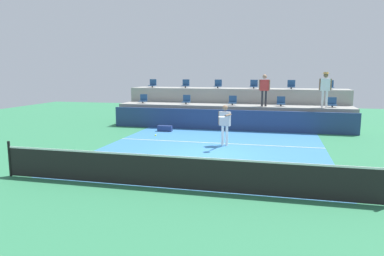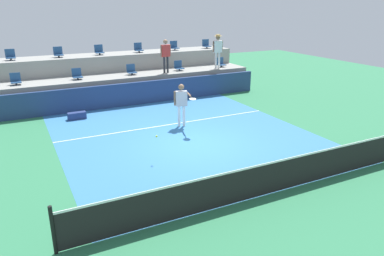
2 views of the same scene
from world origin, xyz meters
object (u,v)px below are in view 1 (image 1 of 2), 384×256
spectator_in_grey (264,87)px  equipment_bag (165,128)px  stadium_chair_upper_left (186,84)px  stadium_chair_upper_far_left (153,84)px  stadium_chair_upper_far_right (330,86)px  spectator_with_hat (325,86)px  stadium_chair_upper_right (291,85)px  stadium_chair_upper_mid_right (254,85)px  stadium_chair_lower_right (281,102)px  tennis_player (225,121)px  stadium_chair_lower_far_left (143,99)px  tennis_ball (155,135)px  stadium_chair_upper_mid_left (218,85)px  stadium_chair_lower_far_right (332,103)px  stadium_chair_lower_left (186,100)px  stadium_chair_lower_center (233,101)px

spectator_in_grey → equipment_bag: size_ratio=2.25×
stadium_chair_upper_left → stadium_chair_upper_far_left: bearing=180.0°
stadium_chair_upper_far_right → spectator_with_hat: size_ratio=0.28×
stadium_chair_upper_left → stadium_chair_upper_right: size_ratio=1.00×
stadium_chair_upper_far_left → stadium_chair_upper_mid_right: size_ratio=1.00×
stadium_chair_lower_right → tennis_player: size_ratio=0.30×
stadium_chair_lower_far_left → tennis_ball: (3.58, -7.95, -0.64)m
stadium_chair_upper_mid_left → equipment_bag: size_ratio=0.68×
spectator_in_grey → stadium_chair_lower_right: bearing=23.1°
stadium_chair_lower_far_right → stadium_chair_upper_far_right: (0.04, 1.80, 0.85)m
stadium_chair_upper_right → spectator_with_hat: spectator_with_hat is taller
stadium_chair_lower_far_left → spectator_with_hat: bearing=-2.2°
tennis_player → spectator_with_hat: bearing=47.4°
stadium_chair_upper_mid_left → spectator_in_grey: (2.89, -2.18, -0.03)m
tennis_ball → equipment_bag: 5.82m
equipment_bag → stadium_chair_upper_far_right: bearing=25.9°
spectator_with_hat → stadium_chair_upper_right: bearing=126.8°
stadium_chair_upper_mid_right → equipment_bag: size_ratio=0.68×
stadium_chair_upper_far_right → stadium_chair_lower_left: bearing=-167.3°
tennis_player → stadium_chair_upper_far_right: bearing=54.9°
stadium_chair_upper_left → stadium_chair_upper_mid_left: 2.06m
stadium_chair_lower_right → stadium_chair_upper_right: stadium_chair_upper_right is taller
stadium_chair_upper_far_left → stadium_chair_upper_mid_left: size_ratio=1.00×
equipment_bag → stadium_chair_lower_far_right: bearing=15.5°
stadium_chair_lower_far_right → stadium_chair_lower_left: bearing=180.0°
stadium_chair_upper_far_left → spectator_with_hat: bearing=-12.1°
stadium_chair_lower_left → equipment_bag: size_ratio=0.68×
stadium_chair_lower_far_right → stadium_chair_upper_left: stadium_chair_upper_left is taller
stadium_chair_lower_right → stadium_chair_upper_far_right: (2.67, 1.80, 0.85)m
stadium_chair_lower_far_right → spectator_with_hat: size_ratio=0.28×
stadium_chair_upper_far_right → equipment_bag: bearing=-154.1°
stadium_chair_lower_left → stadium_chair_upper_far_right: size_ratio=1.00×
stadium_chair_lower_far_right → tennis_player: size_ratio=0.30×
stadium_chair_lower_far_left → stadium_chair_upper_left: 2.93m
stadium_chair_lower_left → spectator_in_grey: bearing=-5.0°
stadium_chair_lower_far_left → stadium_chair_upper_right: (8.55, 1.80, 0.85)m
equipment_bag → stadium_chair_lower_right: bearing=21.8°
spectator_with_hat → stadium_chair_lower_left: bearing=177.1°
stadium_chair_lower_right → stadium_chair_upper_mid_left: 4.28m
stadium_chair_lower_far_left → stadium_chair_lower_left: 2.66m
tennis_player → spectator_in_grey: spectator_in_grey is taller
stadium_chair_upper_mid_right → stadium_chair_upper_far_right: 4.28m
stadium_chair_upper_right → stadium_chair_upper_far_right: 2.11m
stadium_chair_lower_center → stadium_chair_upper_left: bearing=150.7°
stadium_chair_lower_far_right → stadium_chair_upper_far_right: bearing=88.7°
tennis_ball → stadium_chair_upper_mid_right: bearing=73.9°
stadium_chair_lower_far_left → spectator_in_grey: spectator_in_grey is taller
stadium_chair_upper_mid_left → equipment_bag: (-2.10, -4.16, -2.16)m
stadium_chair_lower_far_left → stadium_chair_lower_far_right: size_ratio=1.00×
stadium_chair_lower_far_left → stadium_chair_lower_far_right: (10.62, 0.00, 0.00)m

